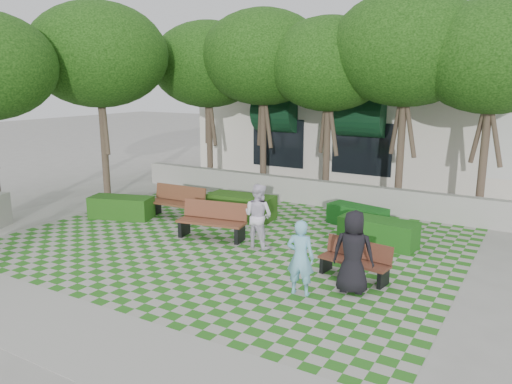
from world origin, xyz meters
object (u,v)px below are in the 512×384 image
Objects in this scene: bench_west at (177,203)px; person_white at (258,216)px; hedge_midleft at (242,206)px; hedge_west at (121,207)px; hedge_east at (378,232)px; person_dark at (353,252)px; bench_mid at (212,221)px; hedge_midright at (357,216)px; person_blue at (300,258)px; bench_east at (355,261)px.

bench_west is 4.01m from person_white.
bench_west is at bearing -149.31° from hedge_midleft.
hedge_east is at bearing 11.25° from hedge_west.
bench_west is at bearing -174.55° from hedge_east.
bench_west is at bearing -32.72° from person_dark.
hedge_midright is at bearing 36.26° from bench_mid.
bench_west is 0.98× the size of hedge_west.
bench_west is at bearing -37.64° from person_blue.
bench_east is at bearing -86.30° from person_dark.
person_white is at bearing -146.14° from hedge_east.
hedge_west is 1.16× the size of person_white.
bench_west is 1.82m from hedge_west.
hedge_midright is at bearing -110.66° from person_white.
bench_east is 1.03× the size of person_blue.
hedge_midleft is 1.23× the size of person_dark.
person_dark is (4.73, -1.52, 0.39)m from bench_mid.
hedge_midleft is at bearing -164.67° from hedge_midright.
bench_mid is 0.94× the size of hedge_midleft.
hedge_east is 3.41m from person_dark.
person_white reaches higher than hedge_midright.
person_white reaches higher than bench_east.
person_blue is at bearing 142.26° from person_white.
hedge_west is 8.03m from person_blue.
bench_east is 2.58m from hedge_east.
bench_east is at bearing -71.02° from hedge_midright.
bench_west reaches higher than hedge_midleft.
bench_mid is at bearing 5.27° from person_white.
bench_west is 2.12m from hedge_midleft.
person_blue reaches higher than hedge_midleft.
hedge_midright is at bearing -83.18° from person_dark.
bench_east is 5.82m from hedge_midleft.
person_blue is at bearing -95.93° from hedge_east.
bench_mid is at bearing -78.43° from hedge_midleft.
bench_west reaches higher than bench_east.
bench_west is (-6.80, 1.94, 0.09)m from bench_east.
bench_mid is 1.56m from person_white.
hedge_east is at bearing -52.57° from hedge_midright.
hedge_midleft is at bearing 28.70° from bench_west.
bench_mid is at bearing -156.80° from hedge_east.
hedge_east is 1.28× the size of person_blue.
bench_mid is 4.62m from hedge_east.
person_white is (1.52, -0.01, 0.38)m from bench_mid.
bench_east is 0.82× the size of bench_mid.
hedge_east is 1.19× the size of person_white.
bench_east is at bearing 171.87° from person_white.
person_white reaches higher than hedge_east.
hedge_east is 4.73m from hedge_midleft.
person_white is (-3.21, 1.51, -0.02)m from person_dark.
hedge_midleft is at bearing -43.40° from person_white.
bench_mid is 0.99× the size of hedge_east.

